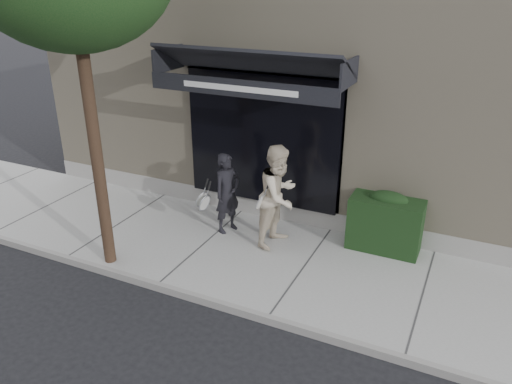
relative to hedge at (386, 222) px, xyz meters
The scene contains 7 objects.
ground 1.79m from the hedge, 131.35° to the right, with size 80.00×80.00×0.00m, color black.
sidewalk 1.77m from the hedge, 131.35° to the right, with size 20.00×3.00×0.12m, color gray.
curb 3.07m from the hedge, 111.45° to the right, with size 20.00×0.10×0.14m, color gray.
building_facade 4.39m from the hedge, 106.65° to the left, with size 14.30×8.04×5.64m.
hedge is the anchor object (origin of this frame).
pedestrian_front 3.03m from the hedge, 167.83° to the right, with size 0.79×0.84×1.60m.
pedestrian_back 2.01m from the hedge, 160.46° to the right, with size 0.89×1.05×1.94m.
Camera 1 is at (2.43, -7.12, 4.82)m, focal length 35.00 mm.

